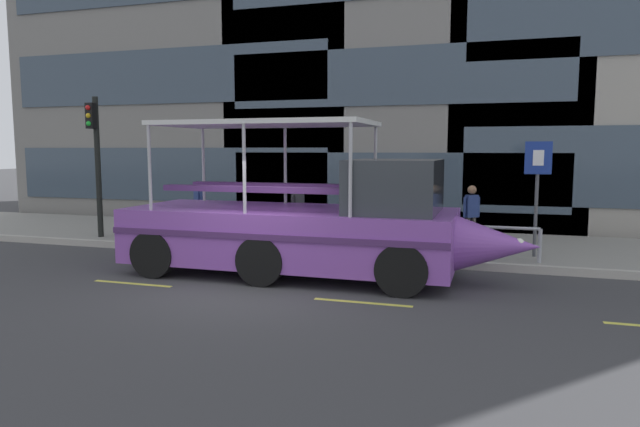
{
  "coord_description": "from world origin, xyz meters",
  "views": [
    {
      "loc": [
        4.58,
        -9.92,
        2.73
      ],
      "look_at": [
        0.89,
        1.96,
        1.3
      ],
      "focal_mm": 31.59,
      "sensor_mm": 36.0,
      "label": 1
    }
  ],
  "objects_px": {
    "parking_sign": "(537,179)",
    "pedestrian_mid_left": "(368,207)",
    "traffic_light_pole": "(96,153)",
    "duck_tour_boat": "(312,226)",
    "pedestrian_near_bow": "(471,210)",
    "pedestrian_near_stern": "(199,203)",
    "pedestrian_mid_right": "(298,207)"
  },
  "relations": [
    {
      "from": "parking_sign",
      "to": "pedestrian_mid_left",
      "type": "bearing_deg",
      "value": 177.66
    },
    {
      "from": "traffic_light_pole",
      "to": "pedestrian_near_stern",
      "type": "height_order",
      "value": "traffic_light_pole"
    },
    {
      "from": "traffic_light_pole",
      "to": "pedestrian_near_bow",
      "type": "height_order",
      "value": "traffic_light_pole"
    },
    {
      "from": "duck_tour_boat",
      "to": "pedestrian_near_bow",
      "type": "bearing_deg",
      "value": 47.34
    },
    {
      "from": "traffic_light_pole",
      "to": "pedestrian_mid_left",
      "type": "xyz_separation_m",
      "value": [
        7.83,
        0.71,
        -1.39
      ]
    },
    {
      "from": "parking_sign",
      "to": "pedestrian_near_bow",
      "type": "xyz_separation_m",
      "value": [
        -1.5,
        0.76,
        -0.87
      ]
    },
    {
      "from": "pedestrian_near_bow",
      "to": "pedestrian_mid_left",
      "type": "xyz_separation_m",
      "value": [
        -2.57,
        -0.59,
        0.08
      ]
    },
    {
      "from": "traffic_light_pole",
      "to": "parking_sign",
      "type": "xyz_separation_m",
      "value": [
        11.9,
        0.54,
        -0.6
      ]
    },
    {
      "from": "traffic_light_pole",
      "to": "duck_tour_boat",
      "type": "xyz_separation_m",
      "value": [
        7.22,
        -2.16,
        -1.54
      ]
    },
    {
      "from": "parking_sign",
      "to": "duck_tour_boat",
      "type": "height_order",
      "value": "duck_tour_boat"
    },
    {
      "from": "duck_tour_boat",
      "to": "pedestrian_near_stern",
      "type": "height_order",
      "value": "duck_tour_boat"
    },
    {
      "from": "duck_tour_boat",
      "to": "pedestrian_mid_right",
      "type": "relative_size",
      "value": 5.42
    },
    {
      "from": "pedestrian_near_bow",
      "to": "pedestrian_mid_right",
      "type": "distance_m",
      "value": 4.55
    },
    {
      "from": "pedestrian_near_bow",
      "to": "pedestrian_near_stern",
      "type": "bearing_deg",
      "value": -179.22
    },
    {
      "from": "duck_tour_boat",
      "to": "traffic_light_pole",
      "type": "bearing_deg",
      "value": 163.31
    },
    {
      "from": "pedestrian_near_bow",
      "to": "parking_sign",
      "type": "bearing_deg",
      "value": -26.76
    },
    {
      "from": "parking_sign",
      "to": "pedestrian_near_stern",
      "type": "height_order",
      "value": "parking_sign"
    },
    {
      "from": "parking_sign",
      "to": "pedestrian_mid_left",
      "type": "height_order",
      "value": "parking_sign"
    },
    {
      "from": "duck_tour_boat",
      "to": "pedestrian_near_stern",
      "type": "relative_size",
      "value": 5.49
    },
    {
      "from": "traffic_light_pole",
      "to": "pedestrian_mid_left",
      "type": "distance_m",
      "value": 7.99
    },
    {
      "from": "traffic_light_pole",
      "to": "pedestrian_mid_right",
      "type": "xyz_separation_m",
      "value": [
        5.9,
        0.66,
        -1.46
      ]
    },
    {
      "from": "parking_sign",
      "to": "pedestrian_near_bow",
      "type": "height_order",
      "value": "parking_sign"
    },
    {
      "from": "traffic_light_pole",
      "to": "parking_sign",
      "type": "distance_m",
      "value": 11.93
    },
    {
      "from": "traffic_light_pole",
      "to": "duck_tour_boat",
      "type": "height_order",
      "value": "traffic_light_pole"
    },
    {
      "from": "pedestrian_mid_right",
      "to": "pedestrian_mid_left",
      "type": "bearing_deg",
      "value": 1.51
    },
    {
      "from": "pedestrian_mid_left",
      "to": "parking_sign",
      "type": "bearing_deg",
      "value": -2.34
    },
    {
      "from": "pedestrian_mid_right",
      "to": "pedestrian_near_stern",
      "type": "relative_size",
      "value": 1.01
    },
    {
      "from": "duck_tour_boat",
      "to": "pedestrian_near_bow",
      "type": "xyz_separation_m",
      "value": [
        3.19,
        3.46,
        0.07
      ]
    },
    {
      "from": "traffic_light_pole",
      "to": "pedestrian_mid_left",
      "type": "height_order",
      "value": "traffic_light_pole"
    },
    {
      "from": "pedestrian_mid_left",
      "to": "pedestrian_mid_right",
      "type": "height_order",
      "value": "pedestrian_mid_left"
    },
    {
      "from": "traffic_light_pole",
      "to": "pedestrian_mid_right",
      "type": "relative_size",
      "value": 2.47
    },
    {
      "from": "pedestrian_near_bow",
      "to": "pedestrian_mid_right",
      "type": "bearing_deg",
      "value": -171.9
    }
  ]
}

